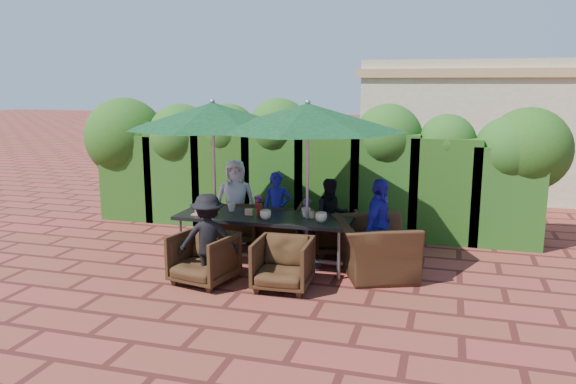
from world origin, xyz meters
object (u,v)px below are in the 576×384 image
(chair_far_mid, at_px, (279,222))
(chair_near_left, at_px, (204,255))
(umbrella_right, at_px, (308,117))
(chair_far_left, at_px, (238,219))
(chair_end_right, at_px, (375,239))
(umbrella_left, at_px, (213,116))
(chair_far_right, at_px, (337,231))
(dining_table, at_px, (264,220))
(chair_near_right, at_px, (283,261))

(chair_far_mid, xyz_separation_m, chair_near_left, (-0.45, -2.02, -0.00))
(umbrella_right, height_order, chair_far_left, umbrella_right)
(chair_near_left, bearing_deg, chair_end_right, 36.44)
(umbrella_left, height_order, chair_end_right, umbrella_left)
(umbrella_right, bearing_deg, chair_near_left, -139.60)
(chair_far_left, distance_m, chair_far_right, 1.78)
(dining_table, relative_size, umbrella_left, 1.02)
(dining_table, distance_m, chair_near_right, 1.10)
(chair_end_right, bearing_deg, umbrella_left, 68.24)
(umbrella_left, bearing_deg, dining_table, 0.06)
(dining_table, height_order, chair_near_left, chair_near_left)
(chair_far_left, xyz_separation_m, chair_far_right, (1.77, -0.22, -0.03))
(chair_near_left, bearing_deg, chair_far_left, 110.17)
(chair_far_left, bearing_deg, chair_far_mid, 162.04)
(chair_far_left, xyz_separation_m, chair_near_left, (0.29, -2.05, -0.01))
(chair_near_right, bearing_deg, chair_far_mid, 106.27)
(chair_near_right, bearing_deg, umbrella_right, 82.17)
(chair_far_right, bearing_deg, chair_end_right, 112.46)
(dining_table, distance_m, umbrella_right, 1.67)
(chair_far_mid, xyz_separation_m, chair_near_right, (0.65, -1.94, -0.01))
(dining_table, distance_m, chair_near_left, 1.16)
(umbrella_left, bearing_deg, chair_far_left, 92.10)
(dining_table, xyz_separation_m, chair_far_mid, (-0.09, 1.04, -0.29))
(chair_far_left, bearing_deg, chair_near_right, 109.10)
(umbrella_right, relative_size, chair_near_right, 3.74)
(umbrella_right, bearing_deg, dining_table, -177.86)
(chair_far_mid, relative_size, chair_far_right, 1.05)
(chair_far_right, bearing_deg, chair_near_left, 33.75)
(dining_table, bearing_deg, chair_near_right, -58.01)
(chair_far_right, height_order, chair_near_right, chair_near_right)
(umbrella_left, height_order, chair_near_left, umbrella_left)
(chair_near_left, height_order, chair_end_right, chair_end_right)
(chair_near_left, xyz_separation_m, chair_near_right, (1.10, 0.09, -0.01))
(dining_table, xyz_separation_m, chair_near_left, (-0.54, -0.99, -0.29))
(chair_far_mid, height_order, chair_far_right, chair_far_mid)
(umbrella_left, distance_m, chair_far_right, 2.66)
(chair_far_mid, relative_size, chair_near_left, 1.01)
(umbrella_left, height_order, chair_far_left, umbrella_left)
(umbrella_right, xyz_separation_m, chair_far_mid, (-0.74, 1.01, -1.82))
(chair_near_right, bearing_deg, chair_far_left, 123.07)
(dining_table, relative_size, chair_near_left, 3.38)
(dining_table, xyz_separation_m, umbrella_left, (-0.79, -0.00, 1.54))
(umbrella_right, distance_m, chair_far_right, 2.04)
(chair_far_right, distance_m, chair_end_right, 1.11)
(chair_near_left, height_order, chair_near_right, chair_near_left)
(chair_far_left, height_order, chair_near_right, chair_far_left)
(chair_far_left, distance_m, chair_far_mid, 0.74)
(chair_far_mid, bearing_deg, chair_end_right, 141.48)
(dining_table, bearing_deg, umbrella_left, -179.94)
(umbrella_right, xyz_separation_m, chair_far_left, (-1.48, 1.03, -1.82))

